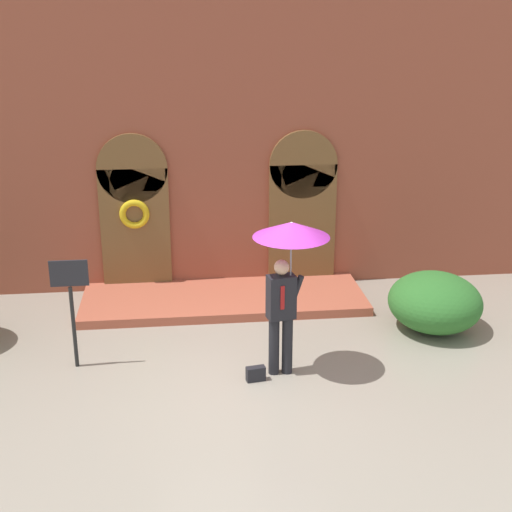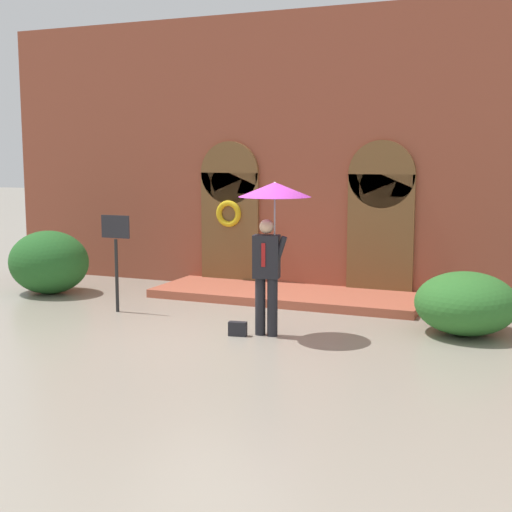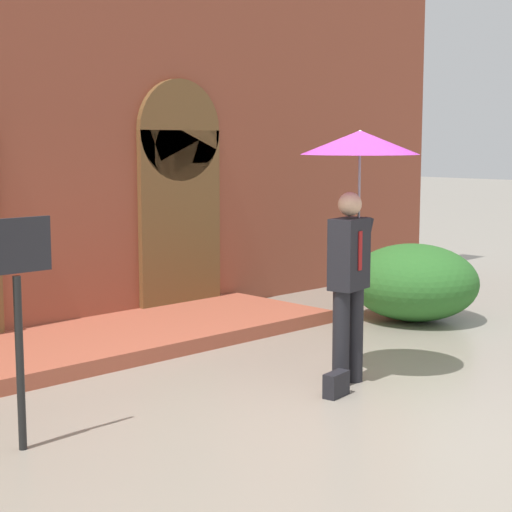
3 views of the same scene
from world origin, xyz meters
name	(u,v)px [view 3 (image 3 of 3)]	position (x,y,z in m)	size (l,w,h in m)	color
ground_plane	(325,405)	(0.00, 0.00, 0.00)	(80.00, 80.00, 0.00)	gray
building_facade	(59,105)	(0.00, 4.15, 2.68)	(14.00, 2.30, 5.60)	brown
person_with_umbrella	(357,179)	(0.76, 0.30, 1.91)	(1.10, 1.10, 2.36)	black
handbag	(336,384)	(0.26, 0.10, 0.11)	(0.28, 0.12, 0.22)	black
sign_post	(17,295)	(-2.41, 0.85, 1.16)	(0.56, 0.06, 1.72)	black
shrub_right	(414,282)	(3.48, 1.56, 0.49)	(1.57, 1.66, 0.97)	#2D6B28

